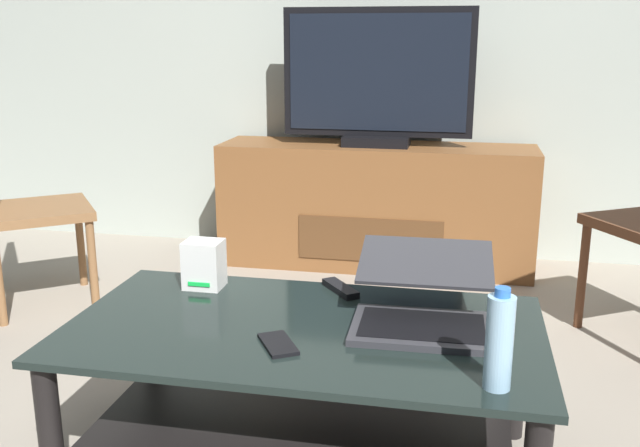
{
  "coord_description": "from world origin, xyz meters",
  "views": [
    {
      "loc": [
        0.49,
        -1.68,
        1.18
      ],
      "look_at": [
        0.04,
        0.53,
        0.59
      ],
      "focal_mm": 39.74,
      "sensor_mm": 36.0,
      "label": 1
    }
  ],
  "objects": [
    {
      "name": "laptop",
      "position": [
        0.41,
        0.11,
        0.5
      ],
      "size": [
        0.38,
        0.42,
        0.18
      ],
      "color": "#333338",
      "rests_on": "coffee_table"
    },
    {
      "name": "side_chair",
      "position": [
        -1.41,
        0.99,
        0.5
      ],
      "size": [
        0.62,
        0.62,
        0.9
      ],
      "color": "brown",
      "rests_on": "ground"
    },
    {
      "name": "water_bottle_near",
      "position": [
        0.59,
        -0.22,
        0.54
      ],
      "size": [
        0.06,
        0.06,
        0.23
      ],
      "color": "#99C6E5",
      "rests_on": "coffee_table"
    },
    {
      "name": "coffee_table",
      "position": [
        0.1,
        0.03,
        0.3
      ],
      "size": [
        1.26,
        0.7,
        0.44
      ],
      "color": "black",
      "rests_on": "ground"
    },
    {
      "name": "television",
      "position": [
        0.05,
        1.9,
        0.97
      ],
      "size": [
        0.96,
        0.2,
        0.68
      ],
      "color": "black",
      "rests_on": "media_cabinet"
    },
    {
      "name": "tv_remote",
      "position": [
        0.15,
        0.3,
        0.45
      ],
      "size": [
        0.13,
        0.15,
        0.02
      ],
      "primitive_type": "cube",
      "rotation": [
        0.0,
        0.0,
        0.67
      ],
      "color": "black",
      "rests_on": "coffee_table"
    },
    {
      "name": "media_cabinet",
      "position": [
        0.05,
        1.93,
        0.32
      ],
      "size": [
        1.62,
        0.42,
        0.64
      ],
      "color": "brown",
      "rests_on": "ground"
    },
    {
      "name": "cell_phone",
      "position": [
        0.06,
        -0.11,
        0.44
      ],
      "size": [
        0.13,
        0.16,
        0.01
      ],
      "primitive_type": "cube",
      "rotation": [
        0.0,
        0.0,
        0.55
      ],
      "color": "black",
      "rests_on": "coffee_table"
    },
    {
      "name": "router_box",
      "position": [
        -0.27,
        0.26,
        0.51
      ],
      "size": [
        0.11,
        0.1,
        0.15
      ],
      "color": "white",
      "rests_on": "coffee_table"
    }
  ]
}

